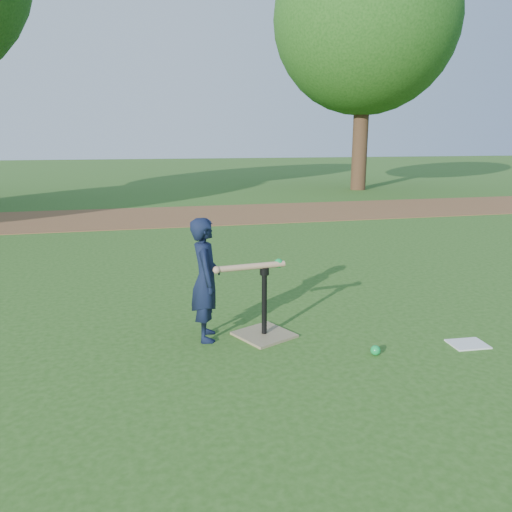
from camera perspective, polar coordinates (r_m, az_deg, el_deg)
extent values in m
plane|color=#285116|center=(4.06, -0.01, -11.21)|extent=(80.00, 80.00, 0.00)
cube|color=brown|center=(11.25, -9.20, 4.54)|extent=(24.00, 3.00, 0.01)
imported|color=black|center=(4.23, -5.77, -2.68)|extent=(0.29, 0.41, 1.05)
sphere|color=#0D993F|center=(4.15, 13.49, -10.43)|extent=(0.08, 0.08, 0.08)
cube|color=silver|center=(4.60, 23.05, -9.24)|extent=(0.31, 0.25, 0.01)
cube|color=#867655|center=(4.42, 0.94, -8.96)|extent=(0.57, 0.57, 0.02)
cylinder|color=black|center=(4.32, 0.96, -5.42)|extent=(0.05, 0.05, 0.55)
cylinder|color=black|center=(4.24, 0.97, -1.76)|extent=(0.08, 0.08, 0.06)
cylinder|color=tan|center=(4.18, -0.55, -1.22)|extent=(0.60, 0.12, 0.05)
sphere|color=tan|center=(4.08, -4.52, -1.60)|extent=(0.06, 0.06, 0.06)
sphere|color=#0D993F|center=(4.28, 2.61, -0.83)|extent=(0.08, 0.08, 0.08)
cylinder|color=#382316|center=(17.25, 11.82, 13.11)|extent=(0.50, 0.50, 3.42)
sphere|color=#285B19|center=(17.63, 12.43, 24.86)|extent=(5.80, 5.80, 5.80)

